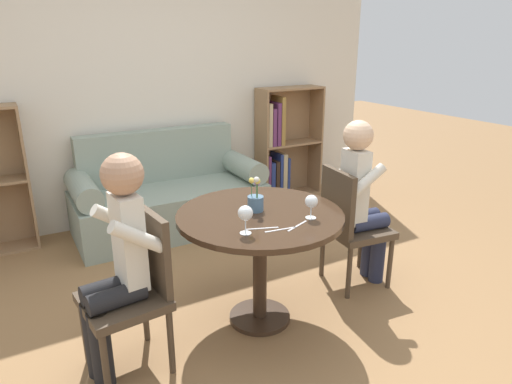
{
  "coord_description": "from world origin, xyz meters",
  "views": [
    {
      "loc": [
        -1.29,
        -2.25,
        1.77
      ],
      "look_at": [
        0.0,
        0.05,
        0.87
      ],
      "focal_mm": 32.0,
      "sensor_mm": 36.0,
      "label": 1
    }
  ],
  "objects_px": {
    "couch": "(169,197)",
    "chair_left": "(135,286)",
    "chair_right": "(350,223)",
    "flower_vase": "(256,200)",
    "person_right": "(362,199)",
    "wine_glass_right": "(311,202)",
    "person_left": "(117,261)",
    "wine_glass_left": "(245,214)",
    "bookshelf_right": "(280,148)"
  },
  "relations": [
    {
      "from": "flower_vase",
      "to": "person_left",
      "type": "bearing_deg",
      "value": -173.79
    },
    {
      "from": "chair_left",
      "to": "person_right",
      "type": "distance_m",
      "value": 1.7
    },
    {
      "from": "chair_left",
      "to": "wine_glass_left",
      "type": "height_order",
      "value": "wine_glass_left"
    },
    {
      "from": "chair_right",
      "to": "person_right",
      "type": "height_order",
      "value": "person_right"
    },
    {
      "from": "person_right",
      "to": "flower_vase",
      "type": "bearing_deg",
      "value": 97.33
    },
    {
      "from": "couch",
      "to": "person_left",
      "type": "bearing_deg",
      "value": -116.01
    },
    {
      "from": "couch",
      "to": "person_left",
      "type": "xyz_separation_m",
      "value": [
        -0.88,
        -1.81,
        0.36
      ]
    },
    {
      "from": "person_right",
      "to": "wine_glass_right",
      "type": "bearing_deg",
      "value": 119.24
    },
    {
      "from": "wine_glass_left",
      "to": "flower_vase",
      "type": "distance_m",
      "value": 0.35
    },
    {
      "from": "chair_right",
      "to": "person_right",
      "type": "bearing_deg",
      "value": -94.04
    },
    {
      "from": "couch",
      "to": "chair_right",
      "type": "relative_size",
      "value": 1.96
    },
    {
      "from": "wine_glass_left",
      "to": "person_right",
      "type": "bearing_deg",
      "value": 14.82
    },
    {
      "from": "couch",
      "to": "wine_glass_right",
      "type": "bearing_deg",
      "value": -83.65
    },
    {
      "from": "person_left",
      "to": "wine_glass_right",
      "type": "xyz_separation_m",
      "value": [
        1.1,
        -0.17,
        0.18
      ]
    },
    {
      "from": "person_left",
      "to": "wine_glass_left",
      "type": "xyz_separation_m",
      "value": [
        0.66,
        -0.18,
        0.19
      ]
    },
    {
      "from": "chair_right",
      "to": "wine_glass_right",
      "type": "xyz_separation_m",
      "value": [
        -0.58,
        -0.3,
        0.36
      ]
    },
    {
      "from": "person_right",
      "to": "chair_right",
      "type": "bearing_deg",
      "value": 85.96
    },
    {
      "from": "person_left",
      "to": "chair_right",
      "type": "bearing_deg",
      "value": 88.27
    },
    {
      "from": "bookshelf_right",
      "to": "chair_right",
      "type": "relative_size",
      "value": 1.39
    },
    {
      "from": "bookshelf_right",
      "to": "chair_right",
      "type": "distance_m",
      "value": 2.05
    },
    {
      "from": "chair_left",
      "to": "wine_glass_right",
      "type": "distance_m",
      "value": 1.1
    },
    {
      "from": "bookshelf_right",
      "to": "person_right",
      "type": "xyz_separation_m",
      "value": [
        -0.54,
        -1.96,
        0.09
      ]
    },
    {
      "from": "couch",
      "to": "person_left",
      "type": "relative_size",
      "value": 1.42
    },
    {
      "from": "couch",
      "to": "wine_glass_left",
      "type": "xyz_separation_m",
      "value": [
        -0.22,
        -1.99,
        0.56
      ]
    },
    {
      "from": "chair_left",
      "to": "wine_glass_right",
      "type": "height_order",
      "value": "chair_left"
    },
    {
      "from": "couch",
      "to": "wine_glass_right",
      "type": "height_order",
      "value": "couch"
    },
    {
      "from": "bookshelf_right",
      "to": "flower_vase",
      "type": "height_order",
      "value": "bookshelf_right"
    },
    {
      "from": "wine_glass_left",
      "to": "wine_glass_right",
      "type": "relative_size",
      "value": 1.12
    },
    {
      "from": "chair_right",
      "to": "wine_glass_right",
      "type": "distance_m",
      "value": 0.74
    },
    {
      "from": "couch",
      "to": "person_right",
      "type": "xyz_separation_m",
      "value": [
        0.89,
        -1.7,
        0.36
      ]
    },
    {
      "from": "chair_left",
      "to": "chair_right",
      "type": "distance_m",
      "value": 1.6
    },
    {
      "from": "chair_right",
      "to": "flower_vase",
      "type": "height_order",
      "value": "flower_vase"
    },
    {
      "from": "chair_left",
      "to": "person_right",
      "type": "xyz_separation_m",
      "value": [
        1.68,
        0.1,
        0.17
      ]
    },
    {
      "from": "flower_vase",
      "to": "bookshelf_right",
      "type": "bearing_deg",
      "value": 54.05
    },
    {
      "from": "chair_left",
      "to": "flower_vase",
      "type": "xyz_separation_m",
      "value": [
        0.79,
        0.08,
        0.33
      ]
    },
    {
      "from": "wine_glass_right",
      "to": "flower_vase",
      "type": "distance_m",
      "value": 0.35
    },
    {
      "from": "chair_right",
      "to": "wine_glass_left",
      "type": "bearing_deg",
      "value": 112.78
    },
    {
      "from": "chair_left",
      "to": "bookshelf_right",
      "type": "bearing_deg",
      "value": 126.53
    },
    {
      "from": "wine_glass_right",
      "to": "couch",
      "type": "bearing_deg",
      "value": 96.35
    },
    {
      "from": "bookshelf_right",
      "to": "wine_glass_left",
      "type": "relative_size",
      "value": 7.75
    },
    {
      "from": "person_left",
      "to": "person_right",
      "type": "bearing_deg",
      "value": 87.56
    },
    {
      "from": "chair_right",
      "to": "flower_vase",
      "type": "xyz_separation_m",
      "value": [
        -0.81,
        -0.04,
        0.33
      ]
    },
    {
      "from": "chair_left",
      "to": "chair_right",
      "type": "xyz_separation_m",
      "value": [
        1.6,
        0.12,
        0.0
      ]
    },
    {
      "from": "couch",
      "to": "chair_left",
      "type": "bearing_deg",
      "value": -113.97
    },
    {
      "from": "couch",
      "to": "chair_right",
      "type": "xyz_separation_m",
      "value": [
        0.8,
        -1.68,
        0.18
      ]
    },
    {
      "from": "couch",
      "to": "person_left",
      "type": "distance_m",
      "value": 2.05
    },
    {
      "from": "couch",
      "to": "wine_glass_left",
      "type": "height_order",
      "value": "couch"
    },
    {
      "from": "person_left",
      "to": "bookshelf_right",
      "type": "bearing_deg",
      "value": 125.68
    },
    {
      "from": "chair_right",
      "to": "wine_glass_right",
      "type": "bearing_deg",
      "value": 123.51
    },
    {
      "from": "chair_right",
      "to": "wine_glass_left",
      "type": "height_order",
      "value": "wine_glass_left"
    }
  ]
}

